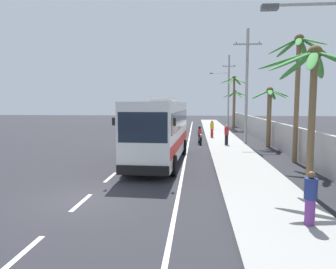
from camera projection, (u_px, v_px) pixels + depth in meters
The scene contains 17 objects.
ground_plane at pixel (84, 200), 11.78m from camera, with size 160.00×160.00×0.00m, color #28282D.
sidewalk_kerb at pixel (235, 156), 21.09m from camera, with size 3.20×90.00×0.14m, color #999993.
lane_markings at pixel (172, 147), 25.89m from camera, with size 3.63×71.00×0.01m.
boundary_wall at pixel (278, 136), 24.62m from camera, with size 0.24×60.00×2.09m, color #B2B2AD.
coach_bus_foreground at pixel (160, 129), 19.25m from camera, with size 3.18×10.66×3.96m.
coach_bus_far_lane at pixel (155, 114), 47.56m from camera, with size 3.09×10.79×3.64m.
motorcycle_beside_bus at pixel (200, 137), 27.76m from camera, with size 0.56×1.96×1.58m.
pedestrian_near_kerb at pixel (227, 134), 26.31m from camera, with size 0.36×0.36×1.67m.
pedestrian_midwalk at pixel (310, 197), 8.92m from camera, with size 0.36×0.36×1.57m.
pedestrian_far_walk at pixel (212, 128), 32.04m from camera, with size 0.36×0.36×1.71m.
utility_pole_mid at pixel (247, 85), 26.89m from camera, with size 2.38×0.24×9.86m.
utility_pole_far at pixel (228, 90), 45.45m from camera, with size 3.68×0.24×10.47m.
palm_nearest at pixel (269, 105), 25.69m from camera, with size 2.99×3.08×4.93m.
palm_second at pixel (312, 81), 12.09m from camera, with size 4.08×3.81×5.81m.
palm_third at pixel (234, 101), 48.77m from camera, with size 3.79×3.51×5.69m.
palm_fourth at pixel (298, 71), 18.75m from camera, with size 3.54×3.38×7.68m.
palm_farthest at pixel (234, 91), 42.96m from camera, with size 3.74×3.66×7.32m.
Camera 1 is at (4.14, -11.15, 3.62)m, focal length 33.62 mm.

